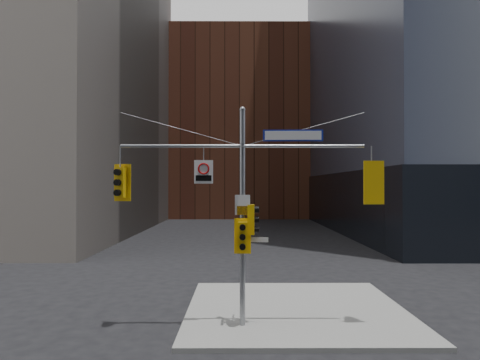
{
  "coord_description": "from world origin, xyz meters",
  "views": [
    {
      "loc": [
        -0.13,
        -12.01,
        4.69
      ],
      "look_at": [
        -0.08,
        2.0,
        4.88
      ],
      "focal_mm": 32.0,
      "sensor_mm": 36.0,
      "label": 1
    }
  ],
  "objects_px": {
    "signal_assembly": "(242,194)",
    "traffic_light_west_arm": "(120,183)",
    "street_sign_blade": "(293,135)",
    "traffic_light_pole_side": "(252,220)",
    "traffic_light_pole_front": "(243,236)",
    "regulatory_sign_arm": "(204,171)",
    "traffic_light_east_arm": "(372,183)"
  },
  "relations": [
    {
      "from": "signal_assembly",
      "to": "traffic_light_west_arm",
      "type": "height_order",
      "value": "signal_assembly"
    },
    {
      "from": "signal_assembly",
      "to": "regulatory_sign_arm",
      "type": "relative_size",
      "value": 10.38
    },
    {
      "from": "traffic_light_west_arm",
      "to": "traffic_light_east_arm",
      "type": "relative_size",
      "value": 0.87
    },
    {
      "from": "signal_assembly",
      "to": "traffic_light_east_arm",
      "type": "relative_size",
      "value": 5.65
    },
    {
      "from": "traffic_light_pole_side",
      "to": "regulatory_sign_arm",
      "type": "xyz_separation_m",
      "value": [
        -1.6,
        -0.03,
        1.59
      ]
    },
    {
      "from": "regulatory_sign_arm",
      "to": "traffic_light_pole_side",
      "type": "bearing_deg",
      "value": -3.84
    },
    {
      "from": "signal_assembly",
      "to": "traffic_light_pole_front",
      "type": "height_order",
      "value": "signal_assembly"
    },
    {
      "from": "traffic_light_west_arm",
      "to": "traffic_light_pole_side",
      "type": "height_order",
      "value": "traffic_light_west_arm"
    },
    {
      "from": "traffic_light_pole_front",
      "to": "street_sign_blade",
      "type": "height_order",
      "value": "street_sign_blade"
    },
    {
      "from": "signal_assembly",
      "to": "traffic_light_pole_side",
      "type": "xyz_separation_m",
      "value": [
        0.32,
        0.0,
        -0.83
      ]
    },
    {
      "from": "traffic_light_east_arm",
      "to": "regulatory_sign_arm",
      "type": "relative_size",
      "value": 1.84
    },
    {
      "from": "traffic_light_pole_front",
      "to": "street_sign_blade",
      "type": "xyz_separation_m",
      "value": [
        1.66,
        0.27,
        3.28
      ]
    },
    {
      "from": "signal_assembly",
      "to": "traffic_light_west_arm",
      "type": "distance_m",
      "value": 4.03
    },
    {
      "from": "regulatory_sign_arm",
      "to": "traffic_light_east_arm",
      "type": "bearing_deg",
      "value": -4.53
    },
    {
      "from": "signal_assembly",
      "to": "traffic_light_east_arm",
      "type": "height_order",
      "value": "signal_assembly"
    },
    {
      "from": "street_sign_blade",
      "to": "regulatory_sign_arm",
      "type": "bearing_deg",
      "value": -178.22
    },
    {
      "from": "street_sign_blade",
      "to": "regulatory_sign_arm",
      "type": "height_order",
      "value": "street_sign_blade"
    },
    {
      "from": "traffic_light_pole_front",
      "to": "regulatory_sign_arm",
      "type": "distance_m",
      "value": 2.48
    },
    {
      "from": "regulatory_sign_arm",
      "to": "traffic_light_west_arm",
      "type": "bearing_deg",
      "value": 174.57
    },
    {
      "from": "traffic_light_west_arm",
      "to": "traffic_light_pole_side",
      "type": "distance_m",
      "value": 4.5
    },
    {
      "from": "traffic_light_east_arm",
      "to": "street_sign_blade",
      "type": "bearing_deg",
      "value": -3.53
    },
    {
      "from": "signal_assembly",
      "to": "street_sign_blade",
      "type": "xyz_separation_m",
      "value": [
        1.66,
        0.0,
        1.93
      ]
    },
    {
      "from": "signal_assembly",
      "to": "traffic_light_pole_side",
      "type": "bearing_deg",
      "value": 0.86
    },
    {
      "from": "traffic_light_pole_side",
      "to": "traffic_light_pole_front",
      "type": "distance_m",
      "value": 0.67
    },
    {
      "from": "signal_assembly",
      "to": "regulatory_sign_arm",
      "type": "xyz_separation_m",
      "value": [
        -1.27,
        -0.02,
        0.76
      ]
    },
    {
      "from": "traffic_light_east_arm",
      "to": "traffic_light_pole_front",
      "type": "xyz_separation_m",
      "value": [
        -4.24,
        -0.27,
        -1.73
      ]
    },
    {
      "from": "traffic_light_west_arm",
      "to": "regulatory_sign_arm",
      "type": "relative_size",
      "value": 1.6
    },
    {
      "from": "signal_assembly",
      "to": "street_sign_blade",
      "type": "relative_size",
      "value": 4.06
    },
    {
      "from": "traffic_light_pole_side",
      "to": "street_sign_blade",
      "type": "distance_m",
      "value": 3.07
    },
    {
      "from": "traffic_light_east_arm",
      "to": "traffic_light_pole_front",
      "type": "distance_m",
      "value": 4.59
    },
    {
      "from": "traffic_light_pole_side",
      "to": "traffic_light_pole_front",
      "type": "relative_size",
      "value": 0.86
    },
    {
      "from": "traffic_light_west_arm",
      "to": "traffic_light_pole_side",
      "type": "xyz_separation_m",
      "value": [
        4.33,
        -0.01,
        -1.21
      ]
    }
  ]
}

